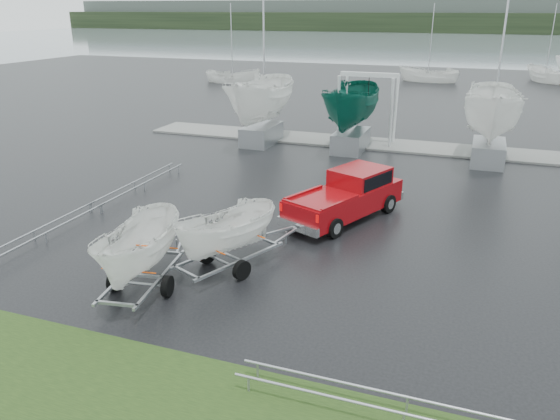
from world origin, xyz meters
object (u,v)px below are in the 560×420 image
(trailer_parked, at_px, (136,206))
(boat_hoist, at_px, (368,98))
(pickup_truck, at_px, (349,194))
(trailer_hitched, at_px, (226,197))

(trailer_parked, bearing_deg, boat_hoist, 74.10)
(trailer_parked, distance_m, boat_hoist, 19.87)
(pickup_truck, height_order, trailer_hitched, trailer_hitched)
(trailer_hitched, bearing_deg, boat_hoist, 111.10)
(trailer_hitched, bearing_deg, trailer_parked, -106.80)
(pickup_truck, xyz_separation_m, trailer_hitched, (-2.42, -5.66, 1.42))
(trailer_parked, bearing_deg, pickup_truck, 52.67)
(trailer_hitched, xyz_separation_m, boat_hoist, (0.63, 17.69, 0.32))
(pickup_truck, distance_m, trailer_hitched, 6.32)
(pickup_truck, distance_m, boat_hoist, 12.28)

